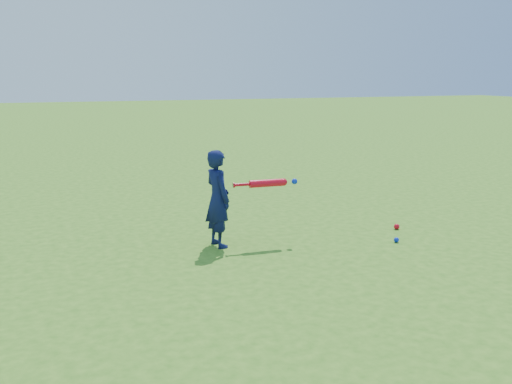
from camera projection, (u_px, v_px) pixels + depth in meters
ground at (217, 248)px, 7.10m from camera, size 80.00×80.00×0.00m
child at (218, 199)px, 7.08m from camera, size 0.37×0.49×1.22m
ground_ball_red at (397, 227)px, 7.96m from camera, size 0.08×0.08×0.08m
ground_ball_blue at (396, 240)px, 7.35m from camera, size 0.07×0.07×0.07m
bat_swing at (270, 183)px, 7.20m from camera, size 0.85×0.12×0.10m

